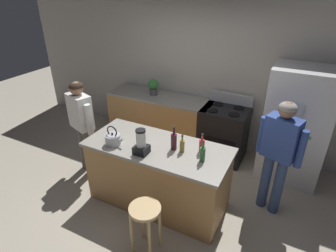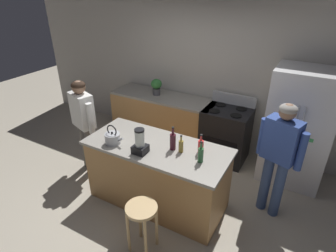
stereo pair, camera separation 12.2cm
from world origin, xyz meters
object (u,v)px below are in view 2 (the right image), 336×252
at_px(person_by_sink_right, 279,151).
at_px(bottle_vinegar, 181,146).
at_px(person_by_island_left, 83,119).
at_px(kitchen_island, 157,174).
at_px(refrigerator, 298,128).
at_px(blender_appliance, 140,143).
at_px(bottle_soda, 201,146).
at_px(potted_plant, 156,86).
at_px(bottle_olive_oil, 201,154).
at_px(stove_range, 225,134).
at_px(tea_kettle, 113,138).
at_px(bar_stool, 142,216).
at_px(bottle_wine, 173,141).

xyz_separation_m(person_by_sink_right, bottle_vinegar, (-1.08, -0.55, 0.05)).
bearing_deg(person_by_island_left, kitchen_island, -5.05).
distance_m(kitchen_island, refrigerator, 2.19).
height_order(blender_appliance, bottle_soda, blender_appliance).
bearing_deg(potted_plant, person_by_island_left, -107.92).
height_order(refrigerator, bottle_olive_oil, refrigerator).
height_order(stove_range, bottle_vinegar, bottle_vinegar).
bearing_deg(refrigerator, potted_plant, 178.84).
relative_size(person_by_island_left, person_by_sink_right, 0.96).
bearing_deg(tea_kettle, person_by_sink_right, 22.25).
bearing_deg(tea_kettle, bottle_olive_oil, 8.25).
bearing_deg(tea_kettle, bar_stool, -34.31).
relative_size(person_by_sink_right, bottle_wine, 5.06).
height_order(bottle_wine, bottle_olive_oil, bottle_wine).
height_order(person_by_island_left, tea_kettle, person_by_island_left).
bearing_deg(bottle_olive_oil, bottle_wine, 168.31).
height_order(refrigerator, bottle_vinegar, refrigerator).
xyz_separation_m(potted_plant, bottle_vinegar, (1.28, -1.53, -0.09)).
relative_size(bottle_wine, tea_kettle, 1.15).
bearing_deg(kitchen_island, person_by_island_left, 174.95).
bearing_deg(refrigerator, bar_stool, -119.43).
xyz_separation_m(person_by_island_left, bottle_olive_oil, (2.04, -0.18, 0.10)).
bearing_deg(bottle_wine, bottle_vinegar, -3.06).
distance_m(person_by_island_left, bottle_wine, 1.63).
bearing_deg(tea_kettle, kitchen_island, 22.88).
xyz_separation_m(potted_plant, bottle_soda, (1.50, -1.42, -0.08)).
relative_size(stove_range, bottle_olive_oil, 4.02).
distance_m(stove_range, person_by_sink_right, 1.44).
bearing_deg(potted_plant, stove_range, -1.05).
bearing_deg(blender_appliance, person_by_sink_right, 28.22).
bearing_deg(bottle_wine, stove_range, 81.09).
xyz_separation_m(bottle_olive_oil, tea_kettle, (-1.17, -0.17, -0.02)).
height_order(kitchen_island, bottle_wine, bottle_wine).
xyz_separation_m(refrigerator, bottle_olive_oil, (-0.91, -1.56, 0.14)).
xyz_separation_m(person_by_island_left, blender_appliance, (1.31, -0.36, 0.14)).
relative_size(potted_plant, bottle_vinegar, 1.27).
xyz_separation_m(person_by_sink_right, bottle_wine, (-1.20, -0.54, 0.08)).
bearing_deg(tea_kettle, bottle_soda, 17.90).
distance_m(refrigerator, person_by_sink_right, 0.94).
relative_size(potted_plant, bottle_soda, 1.17).
relative_size(kitchen_island, bottle_vinegar, 8.08).
relative_size(kitchen_island, bottle_soda, 7.45).
distance_m(bottle_olive_oil, tea_kettle, 1.18).
xyz_separation_m(person_by_sink_right, potted_plant, (-2.36, 0.98, 0.13)).
bearing_deg(person_by_sink_right, bottle_olive_oil, -141.19).
relative_size(person_by_island_left, potted_plant, 5.14).
distance_m(stove_range, bottle_wine, 1.62).
bearing_deg(stove_range, bottle_vinegar, -94.42).
bearing_deg(stove_range, person_by_island_left, -142.98).
relative_size(kitchen_island, person_by_sink_right, 1.19).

